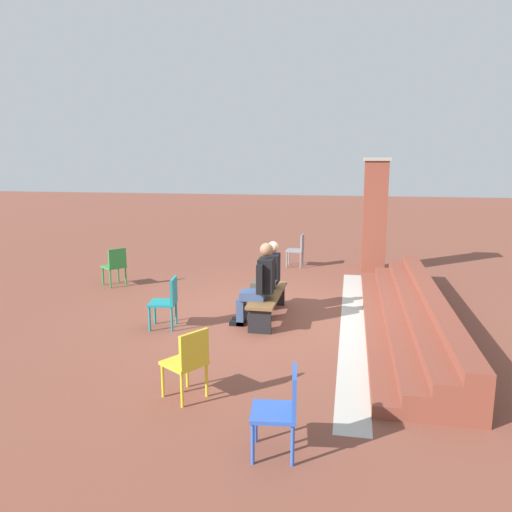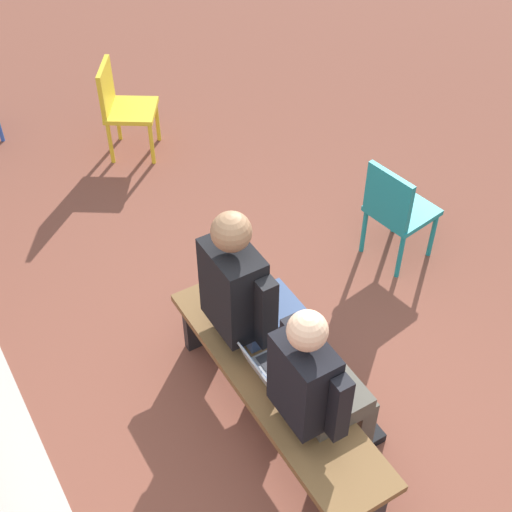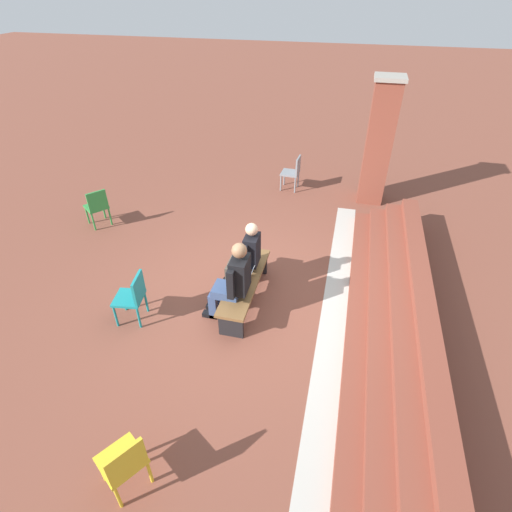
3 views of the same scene
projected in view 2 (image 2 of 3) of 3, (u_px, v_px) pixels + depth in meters
name	position (u px, v px, depth m)	size (l,w,h in m)	color
ground_plane	(273.00, 445.00, 4.24)	(60.00, 60.00, 0.00)	brown
bench	(275.00, 389.00, 4.10)	(1.80, 0.44, 0.45)	brown
person_student	(319.00, 386.00, 3.69)	(0.52, 0.66, 1.31)	#4C473D
person_adult	(250.00, 296.00, 4.11)	(0.57, 0.72, 1.40)	#384C75
laptop	(271.00, 371.00, 4.02)	(0.32, 0.29, 0.21)	#9EA0A5
plastic_chair_by_pillar	(121.00, 104.00, 6.11)	(0.58, 0.58, 0.84)	gold
plastic_chair_foreground	(396.00, 208.00, 5.09)	(0.48, 0.48, 0.84)	teal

